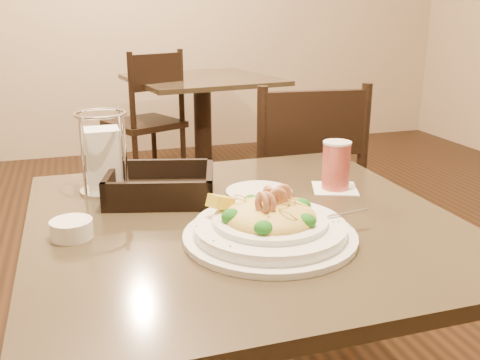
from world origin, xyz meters
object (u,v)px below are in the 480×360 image
object	(u,v)px
side_plate	(259,192)
butter_ramekin	(72,229)
background_table	(203,112)
drink_glass	(336,166)
napkin_caddy	(104,158)
dining_chair_far	(148,118)
bread_basket	(161,188)
main_table	(243,311)
dining_chair_near	(300,196)
pasta_bowl	(270,224)

from	to	relation	value
side_plate	butter_ramekin	size ratio (longest dim) A/B	1.96
background_table	drink_glass	bearing A→B (deg)	-95.55
background_table	napkin_caddy	bearing A→B (deg)	-109.44
napkin_caddy	dining_chair_far	bearing A→B (deg)	79.47
bread_basket	napkin_caddy	size ratio (longest dim) A/B	1.45
drink_glass	bread_basket	xyz separation A→B (m)	(-0.43, 0.07, -0.04)
side_plate	bread_basket	bearing A→B (deg)	167.97
main_table	dining_chair_far	world-z (taller)	dining_chair_far
drink_glass	main_table	bearing A→B (deg)	-157.60
dining_chair_far	drink_glass	xyz separation A→B (m)	(0.15, -2.29, 0.30)
butter_ramekin	dining_chair_far	bearing A→B (deg)	78.68
drink_glass	bread_basket	world-z (taller)	drink_glass
dining_chair_near	pasta_bowl	bearing A→B (deg)	68.64
butter_ramekin	bread_basket	bearing A→B (deg)	41.10
dining_chair_near	side_plate	world-z (taller)	dining_chair_near
pasta_bowl	napkin_caddy	xyz separation A→B (m)	(-0.29, 0.40, 0.05)
dining_chair_far	pasta_bowl	distance (m)	2.55
main_table	dining_chair_near	xyz separation A→B (m)	(0.45, 0.71, -0.00)
background_table	pasta_bowl	xyz separation A→B (m)	(-0.50, -2.61, 0.26)
main_table	bread_basket	bearing A→B (deg)	128.47
dining_chair_near	napkin_caddy	size ratio (longest dim) A/B	4.63
dining_chair_near	drink_glass	xyz separation A→B (m)	(-0.17, -0.59, 0.30)
dining_chair_far	pasta_bowl	size ratio (longest dim) A/B	2.45
background_table	drink_glass	size ratio (longest dim) A/B	7.39
side_plate	background_table	bearing A→B (deg)	79.72
bread_basket	butter_ramekin	bearing A→B (deg)	-138.90
background_table	dining_chair_far	xyz separation A→B (m)	(-0.38, -0.08, -0.00)
main_table	napkin_caddy	size ratio (longest dim) A/B	4.48
drink_glass	dining_chair_near	bearing A→B (deg)	73.82
background_table	side_plate	bearing A→B (deg)	-100.28
background_table	butter_ramekin	size ratio (longest dim) A/B	12.44
background_table	dining_chair_far	world-z (taller)	dining_chair_far
dining_chair_near	butter_ramekin	size ratio (longest dim) A/B	11.22
background_table	dining_chair_far	size ratio (longest dim) A/B	1.11
background_table	drink_glass	distance (m)	2.40
bread_basket	side_plate	bearing A→B (deg)	-12.03
side_plate	napkin_caddy	bearing A→B (deg)	158.70
dining_chair_far	side_plate	xyz separation A→B (m)	(-0.04, -2.28, 0.24)
dining_chair_near	drink_glass	size ratio (longest dim) A/B	6.67
main_table	drink_glass	size ratio (longest dim) A/B	6.45
dining_chair_far	pasta_bowl	xyz separation A→B (m)	(-0.11, -2.54, 0.27)
drink_glass	napkin_caddy	world-z (taller)	napkin_caddy
background_table	dining_chair_far	distance (m)	0.39
background_table	drink_glass	world-z (taller)	drink_glass
dining_chair_near	bread_basket	distance (m)	0.83
pasta_bowl	side_plate	xyz separation A→B (m)	(0.07, 0.26, -0.03)
background_table	butter_ramekin	bearing A→B (deg)	-109.22
bread_basket	napkin_caddy	bearing A→B (deg)	144.24
drink_glass	napkin_caddy	distance (m)	0.57
background_table	napkin_caddy	xyz separation A→B (m)	(-0.78, -2.21, 0.32)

